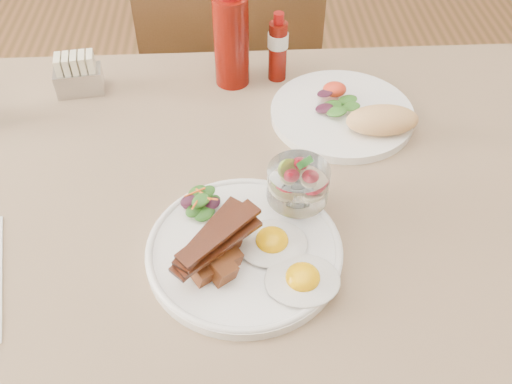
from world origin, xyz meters
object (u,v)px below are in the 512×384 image
object	(u,v)px
table	(239,239)
hot_sauce_bottle	(278,48)
ketchup_bottle	(231,40)
fruit_cup	(298,184)
sugar_caddy	(78,76)
chair_far	(232,81)
second_plate	(351,114)
main_plate	(244,251)

from	to	relation	value
table	hot_sauce_bottle	xyz separation A→B (m)	(0.09, 0.34, 0.16)
ketchup_bottle	hot_sauce_bottle	world-z (taller)	ketchup_bottle
fruit_cup	hot_sauce_bottle	size ratio (longest dim) A/B	0.67
table	fruit_cup	distance (m)	0.18
sugar_caddy	chair_far	bearing A→B (deg)	42.71
table	ketchup_bottle	xyz separation A→B (m)	(0.00, 0.33, 0.18)
fruit_cup	sugar_caddy	bearing A→B (deg)	137.92
second_plate	main_plate	bearing A→B (deg)	-124.63
table	chair_far	world-z (taller)	chair_far
table	sugar_caddy	distance (m)	0.44
hot_sauce_bottle	second_plate	bearing A→B (deg)	-50.37
main_plate	ketchup_bottle	distance (m)	0.44
ketchup_bottle	chair_far	bearing A→B (deg)	90.12
table	main_plate	world-z (taller)	main_plate
table	ketchup_bottle	bearing A→B (deg)	89.88
main_plate	hot_sauce_bottle	distance (m)	0.45
second_plate	hot_sauce_bottle	world-z (taller)	hot_sauce_bottle
chair_far	hot_sauce_bottle	distance (m)	0.45
fruit_cup	second_plate	bearing A→B (deg)	61.21
chair_far	sugar_caddy	world-z (taller)	chair_far
chair_far	fruit_cup	distance (m)	0.76
main_plate	hot_sauce_bottle	world-z (taller)	hot_sauce_bottle
chair_far	second_plate	size ratio (longest dim) A/B	3.58
table	chair_far	bearing A→B (deg)	90.00
chair_far	second_plate	world-z (taller)	chair_far
fruit_cup	second_plate	size ratio (longest dim) A/B	0.36
table	sugar_caddy	world-z (taller)	sugar_caddy
ketchup_bottle	fruit_cup	bearing A→B (deg)	-76.34
fruit_cup	second_plate	world-z (taller)	fruit_cup
ketchup_bottle	main_plate	bearing A→B (deg)	-89.19
second_plate	chair_far	bearing A→B (deg)	114.06
table	hot_sauce_bottle	bearing A→B (deg)	75.37
second_plate	hot_sauce_bottle	size ratio (longest dim) A/B	1.87
table	second_plate	world-z (taller)	second_plate
main_plate	second_plate	world-z (taller)	second_plate
hot_sauce_bottle	fruit_cup	bearing A→B (deg)	-90.03
hot_sauce_bottle	sugar_caddy	distance (m)	0.38
second_plate	ketchup_bottle	size ratio (longest dim) A/B	1.32
second_plate	hot_sauce_bottle	xyz separation A→B (m)	(-0.12, 0.15, 0.05)
second_plate	ketchup_bottle	world-z (taller)	ketchup_bottle
table	second_plate	distance (m)	0.30
hot_sauce_bottle	ketchup_bottle	bearing A→B (deg)	-174.97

